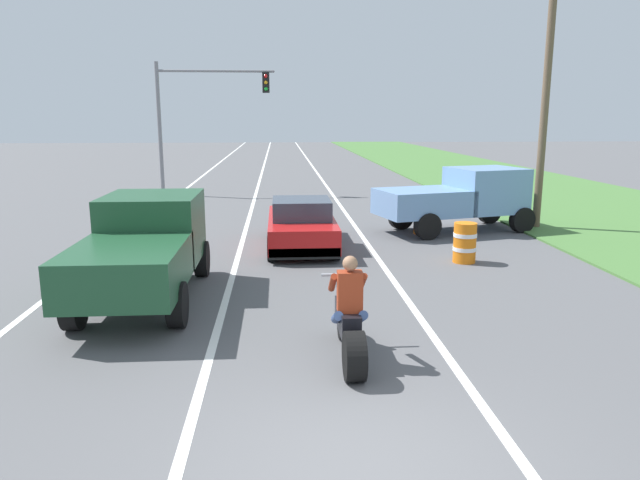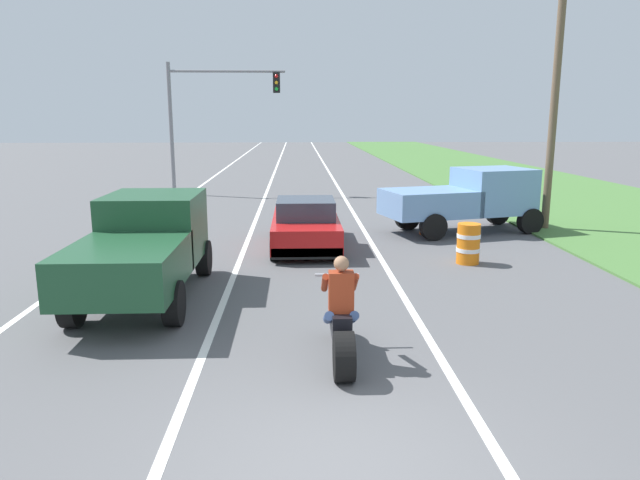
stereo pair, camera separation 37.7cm
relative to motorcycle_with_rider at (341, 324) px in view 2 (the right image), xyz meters
name	(u,v)px [view 2 (the right image)]	position (x,y,z in m)	size (l,w,h in m)	color
ground_plane	(332,469)	(-0.29, -2.68, -0.59)	(160.00, 160.00, 0.00)	#565659
lane_stripe_left_solid	(180,201)	(-5.69, 17.32, -0.59)	(0.14, 120.00, 0.01)	white
lane_stripe_right_solid	(346,200)	(1.51, 17.32, -0.59)	(0.14, 120.00, 0.01)	white
lane_stripe_centre_dashed	(263,200)	(-2.09, 17.32, -0.59)	(0.14, 120.00, 0.01)	white
grass_verge_right	(572,198)	(11.63, 17.32, -0.56)	(10.00, 120.00, 0.06)	#477538
motorcycle_with_rider	(341,324)	(0.00, 0.00, 0.00)	(0.70, 2.21, 1.62)	black
sports_car_red	(306,225)	(-0.39, 7.88, 0.04)	(1.84, 4.30, 1.37)	red
pickup_truck_left_lane_dark_green	(144,244)	(-3.64, 3.31, 0.51)	(2.02, 4.80, 1.98)	#1E4C2D
pickup_truck_right_shoulder_light_blue	(467,197)	(4.71, 9.92, 0.51)	(5.14, 3.14, 1.98)	#6B93C6
traffic_light_mast_near	(207,106)	(-4.70, 19.63, 3.46)	(5.38, 0.34, 6.00)	gray
utility_pole_roadside	(554,104)	(7.36, 10.18, 3.35)	(0.24, 0.24, 7.89)	brown
construction_barrel_nearest	(468,243)	(3.60, 5.86, -0.09)	(0.58, 0.58, 1.00)	orange
construction_barrel_mid	(429,218)	(3.45, 9.56, -0.09)	(0.58, 0.58, 1.00)	orange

